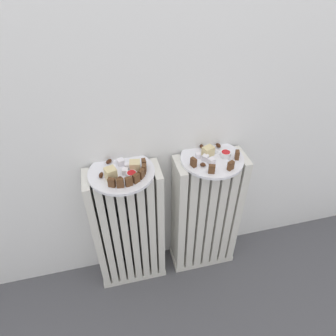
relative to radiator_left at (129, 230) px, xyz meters
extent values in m
plane|color=#4C4C51|center=(0.18, -0.28, -0.33)|extent=(6.00, 6.00, 0.00)
cube|color=silver|center=(0.00, 0.00, -0.31)|extent=(0.32, 0.14, 0.03)
cube|color=silver|center=(-0.14, 0.00, 0.02)|extent=(0.03, 0.14, 0.63)
cube|color=silver|center=(-0.10, 0.00, 0.02)|extent=(0.03, 0.14, 0.63)
cube|color=silver|center=(-0.06, 0.00, 0.02)|extent=(0.03, 0.14, 0.63)
cube|color=silver|center=(-0.02, 0.00, 0.02)|extent=(0.03, 0.14, 0.63)
cube|color=silver|center=(0.02, 0.00, 0.02)|extent=(0.03, 0.14, 0.63)
cube|color=silver|center=(0.06, 0.00, 0.02)|extent=(0.03, 0.14, 0.63)
cube|color=silver|center=(0.10, 0.00, 0.02)|extent=(0.03, 0.14, 0.63)
cube|color=silver|center=(0.14, 0.00, 0.02)|extent=(0.03, 0.14, 0.63)
cube|color=silver|center=(0.37, 0.00, -0.31)|extent=(0.32, 0.14, 0.03)
cube|color=silver|center=(0.23, 0.00, 0.02)|extent=(0.03, 0.14, 0.63)
cube|color=silver|center=(0.28, 0.00, 0.02)|extent=(0.03, 0.14, 0.63)
cube|color=silver|center=(0.32, 0.00, 0.02)|extent=(0.03, 0.14, 0.63)
cube|color=silver|center=(0.37, 0.00, 0.02)|extent=(0.03, 0.14, 0.63)
cube|color=silver|center=(0.41, 0.00, 0.02)|extent=(0.03, 0.14, 0.63)
cube|color=silver|center=(0.46, 0.00, 0.02)|extent=(0.03, 0.14, 0.63)
cube|color=silver|center=(0.50, 0.00, 0.02)|extent=(0.03, 0.14, 0.63)
cylinder|color=white|center=(0.00, 0.00, 0.34)|extent=(0.26, 0.26, 0.01)
cylinder|color=white|center=(0.37, 0.00, 0.34)|extent=(0.26, 0.26, 0.01)
cube|color=#56351E|center=(-0.04, -0.08, 0.37)|extent=(0.03, 0.02, 0.04)
cube|color=#56351E|center=(-0.01, -0.09, 0.37)|extent=(0.03, 0.02, 0.04)
cube|color=#56351E|center=(0.02, -0.09, 0.37)|extent=(0.03, 0.02, 0.04)
cube|color=#56351E|center=(0.05, -0.08, 0.37)|extent=(0.03, 0.03, 0.04)
cube|color=#56351E|center=(0.07, -0.06, 0.37)|extent=(0.03, 0.03, 0.04)
cube|color=#56351E|center=(0.08, -0.03, 0.37)|extent=(0.02, 0.03, 0.04)
cube|color=#56351E|center=(0.09, 0.00, 0.37)|extent=(0.02, 0.03, 0.04)
cube|color=beige|center=(-0.04, -0.04, 0.37)|extent=(0.05, 0.05, 0.05)
cube|color=beige|center=(0.05, -0.01, 0.37)|extent=(0.04, 0.04, 0.04)
cube|color=white|center=(-0.03, 0.01, 0.36)|extent=(0.02, 0.02, 0.02)
cube|color=white|center=(0.01, -0.02, 0.36)|extent=(0.03, 0.03, 0.02)
cube|color=white|center=(0.03, 0.01, 0.36)|extent=(0.02, 0.02, 0.02)
cube|color=white|center=(0.00, 0.04, 0.36)|extent=(0.03, 0.03, 0.03)
ellipsoid|color=#3D1E0F|center=(-0.04, 0.06, 0.36)|extent=(0.03, 0.03, 0.02)
ellipsoid|color=#3D1E0F|center=(-0.08, -0.02, 0.36)|extent=(0.02, 0.03, 0.02)
ellipsoid|color=#3D1E0F|center=(-0.01, -0.05, 0.36)|extent=(0.03, 0.03, 0.02)
cylinder|color=white|center=(0.03, -0.04, 0.36)|extent=(0.04, 0.04, 0.02)
cylinder|color=red|center=(0.03, -0.04, 0.36)|extent=(0.03, 0.03, 0.01)
cube|color=#56351E|center=(0.28, -0.04, 0.37)|extent=(0.02, 0.03, 0.04)
cube|color=#56351E|center=(0.33, -0.09, 0.37)|extent=(0.03, 0.02, 0.04)
cube|color=#56351E|center=(0.41, -0.09, 0.37)|extent=(0.03, 0.02, 0.04)
cube|color=#56351E|center=(0.46, -0.03, 0.37)|extent=(0.02, 0.03, 0.04)
cube|color=beige|center=(0.36, 0.02, 0.37)|extent=(0.05, 0.05, 0.04)
cube|color=white|center=(0.34, -0.01, 0.36)|extent=(0.03, 0.03, 0.02)
cube|color=white|center=(0.31, 0.01, 0.36)|extent=(0.02, 0.02, 0.02)
cube|color=white|center=(0.35, -0.04, 0.36)|extent=(0.03, 0.03, 0.02)
ellipsoid|color=#3D1E0F|center=(0.31, -0.04, 0.35)|extent=(0.03, 0.03, 0.01)
ellipsoid|color=#3D1E0F|center=(0.35, 0.07, 0.36)|extent=(0.02, 0.03, 0.02)
ellipsoid|color=#3D1E0F|center=(0.42, 0.06, 0.36)|extent=(0.02, 0.03, 0.02)
cylinder|color=white|center=(0.42, -0.01, 0.36)|extent=(0.04, 0.04, 0.02)
cylinder|color=red|center=(0.42, -0.01, 0.37)|extent=(0.03, 0.03, 0.01)
cube|color=silver|center=(0.42, -0.02, 0.35)|extent=(0.04, 0.07, 0.00)
cube|color=silver|center=(0.39, 0.03, 0.35)|extent=(0.03, 0.03, 0.00)
camera|label=1|loc=(-0.04, -0.91, 1.08)|focal=32.18mm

